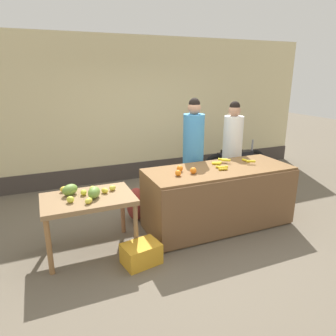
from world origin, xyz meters
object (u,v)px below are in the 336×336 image
(parked_motorcycle, at_px, (235,163))
(produce_crate, at_px, (141,254))
(produce_sack, at_px, (136,204))
(vendor_woman_white_shirt, at_px, (232,152))
(vendor_woman_blue_shirt, at_px, (193,155))

(parked_motorcycle, bearing_deg, produce_crate, -142.98)
(produce_crate, xyz_separation_m, produce_sack, (0.30, 1.16, 0.13))
(vendor_woman_white_shirt, relative_size, produce_sack, 3.37)
(parked_motorcycle, height_order, produce_crate, parked_motorcycle)
(vendor_woman_white_shirt, bearing_deg, produce_sack, -175.59)
(produce_sack, bearing_deg, parked_motorcycle, 20.83)
(vendor_woman_white_shirt, distance_m, produce_crate, 2.62)
(vendor_woman_blue_shirt, distance_m, vendor_woman_white_shirt, 0.84)
(produce_crate, height_order, produce_sack, produce_sack)
(vendor_woman_white_shirt, height_order, produce_sack, vendor_woman_white_shirt)
(produce_crate, relative_size, produce_sack, 0.83)
(vendor_woman_white_shirt, relative_size, produce_crate, 4.05)
(vendor_woman_white_shirt, distance_m, parked_motorcycle, 1.15)
(parked_motorcycle, relative_size, produce_sack, 3.02)
(vendor_woman_blue_shirt, relative_size, parked_motorcycle, 1.17)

